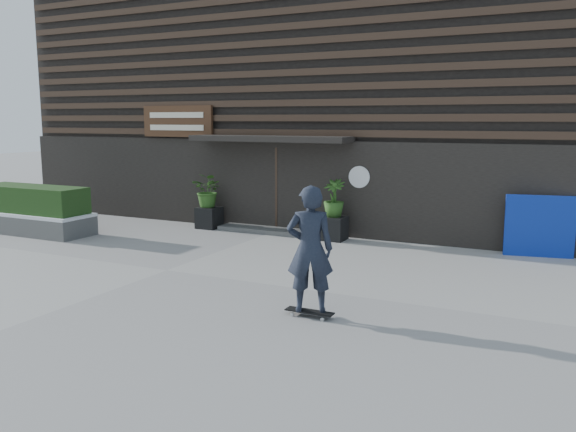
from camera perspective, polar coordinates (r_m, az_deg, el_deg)
The scene contains 12 objects.
ground at distance 12.40m, azimuth -11.60°, elevation -5.15°, with size 80.00×80.00×0.00m, color #A2A09A.
entrance_step at distance 16.17m, azimuth -1.59°, elevation -1.38°, with size 3.00×0.80×0.12m, color #474845.
planter_pot_left at distance 16.92m, azimuth -7.61°, elevation -0.16°, with size 0.60×0.60×0.60m, color black.
bamboo_left at distance 16.81m, azimuth -7.66°, elevation 2.47°, with size 0.86×0.75×0.96m, color #2D591E.
planter_pot_right at distance 15.16m, azimuth 4.42°, elevation -1.20°, with size 0.60×0.60×0.60m, color black.
bamboo_right at distance 15.04m, azimuth 4.46°, elevation 1.73°, with size 0.54×0.54×0.96m, color #2D591E.
raised_bed at distance 17.51m, azimuth -23.32°, elevation -0.69°, with size 3.50×1.20×0.50m, color #4C4C49.
snow_layer at distance 17.47m, azimuth -23.39°, elevation 0.25°, with size 3.50×1.20×0.08m, color white.
hedge at distance 17.42m, azimuth -23.47°, elevation 1.52°, with size 3.30×1.00×0.70m, color #1B3914.
blue_tarp at distance 14.36m, azimuth 23.08°, elevation -0.91°, with size 1.48×0.12×1.39m, color #0B259A.
building at distance 20.80m, azimuth 5.42°, elevation 11.82°, with size 18.00×11.00×8.00m.
skateboarder at distance 9.10m, azimuth 2.13°, elevation -3.23°, with size 0.85×0.73×2.07m.
Camera 1 is at (7.43, -9.45, 3.04)m, focal length 36.89 mm.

